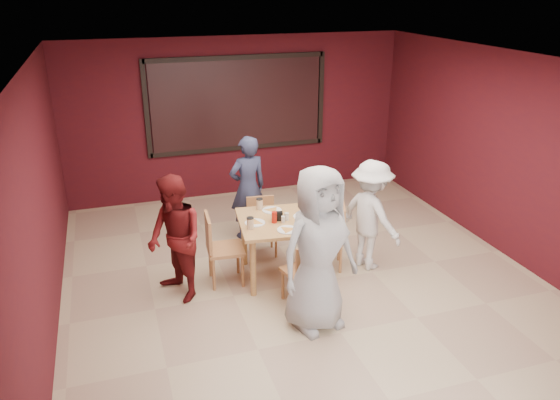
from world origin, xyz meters
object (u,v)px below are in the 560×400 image
object	(u,v)px
dining_table	(279,227)
diner_back	(248,188)
chair_back	(262,222)
diner_left	(175,239)
chair_right	(333,232)
diner_front	(318,250)
chair_front	(305,269)
diner_right	(371,215)
chair_left	(219,245)

from	to	relation	value
dining_table	diner_back	bearing A→B (deg)	93.10
chair_back	diner_left	distance (m)	1.60
chair_right	diner_front	distance (m)	1.46
chair_front	diner_front	xyz separation A→B (m)	(-0.02, -0.43, 0.47)
chair_back	chair_right	size ratio (longest dim) A/B	0.89
diner_back	diner_right	xyz separation A→B (m)	(1.31, -1.41, -0.04)
chair_back	diner_front	distance (m)	1.99
dining_table	diner_front	world-z (taller)	diner_front
diner_back	diner_right	distance (m)	1.93
chair_back	chair_right	bearing A→B (deg)	-42.81
diner_right	chair_right	bearing A→B (deg)	53.50
dining_table	chair_left	bearing A→B (deg)	174.12
chair_front	chair_left	xyz separation A→B (m)	(-0.86, 0.83, 0.05)
chair_left	diner_left	world-z (taller)	diner_left
chair_left	diner_front	world-z (taller)	diner_front
chair_front	diner_left	bearing A→B (deg)	155.29
chair_left	diner_left	distance (m)	0.64
chair_left	chair_right	world-z (taller)	chair_left
chair_front	chair_left	size ratio (longest dim) A/B	0.90
chair_front	diner_right	xyz separation A→B (m)	(1.16, 0.64, 0.28)
dining_table	diner_front	size ratio (longest dim) A/B	0.60
chair_back	dining_table	bearing A→B (deg)	-88.57
diner_back	diner_left	world-z (taller)	diner_back
diner_front	diner_back	distance (m)	2.48
dining_table	diner_front	bearing A→B (deg)	-87.09
diner_back	chair_front	bearing A→B (deg)	85.10
chair_back	diner_right	world-z (taller)	diner_right
diner_back	diner_left	distance (m)	1.89
dining_table	diner_front	distance (m)	1.20
dining_table	diner_back	size ratio (longest dim) A/B	0.72
chair_front	chair_back	xyz separation A→B (m)	(-0.10, 1.50, -0.02)
chair_left	diner_right	xyz separation A→B (m)	(2.02, -0.19, 0.22)
chair_left	diner_back	bearing A→B (deg)	59.94
chair_front	diner_left	size ratio (longest dim) A/B	0.54
dining_table	diner_back	distance (m)	1.31
dining_table	diner_right	distance (m)	1.24
diner_back	diner_right	bearing A→B (deg)	123.73
diner_right	chair_left	bearing A→B (deg)	64.29
diner_left	chair_back	bearing A→B (deg)	101.38
chair_left	diner_left	size ratio (longest dim) A/B	0.60
diner_back	chair_back	bearing A→B (deg)	86.31
chair_front	chair_left	bearing A→B (deg)	135.99
chair_back	chair_left	size ratio (longest dim) A/B	0.86
dining_table	chair_front	bearing A→B (deg)	-83.98
chair_left	chair_right	xyz separation A→B (m)	(1.54, -0.05, -0.02)
dining_table	chair_front	world-z (taller)	dining_table
chair_back	diner_back	xyz separation A→B (m)	(-0.05, 0.55, 0.33)
diner_back	diner_left	xyz separation A→B (m)	(-1.27, -1.40, -0.01)
chair_front	chair_back	distance (m)	1.51
chair_back	diner_front	world-z (taller)	diner_front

